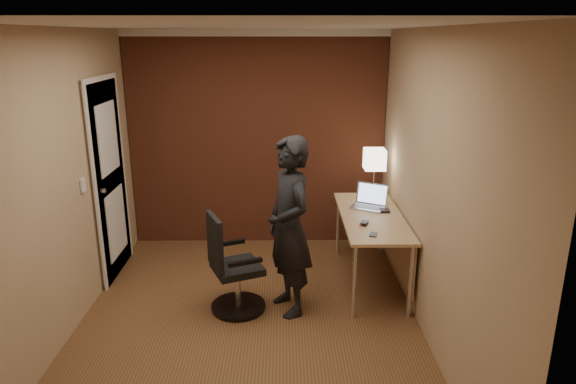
# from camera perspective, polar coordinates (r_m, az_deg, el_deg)

# --- Properties ---
(room) EXTENTS (4.00, 4.00, 4.00)m
(room) POSITION_cam_1_polar(r_m,az_deg,el_deg) (5.64, -6.48, 6.03)
(room) COLOR brown
(room) RESTS_ON ground
(desk) EXTENTS (0.60, 1.50, 0.73)m
(desk) POSITION_cam_1_polar(r_m,az_deg,el_deg) (5.20, 9.99, -3.85)
(desk) COLOR #D8AE7C
(desk) RESTS_ON ground
(desk_lamp) EXTENTS (0.22, 0.22, 0.54)m
(desk_lamp) POSITION_cam_1_polar(r_m,az_deg,el_deg) (5.61, 9.60, 3.54)
(desk_lamp) COLOR silver
(desk_lamp) RESTS_ON desk
(laptop) EXTENTS (0.41, 0.38, 0.23)m
(laptop) POSITION_cam_1_polar(r_m,az_deg,el_deg) (5.37, 9.07, -0.96)
(laptop) COLOR silver
(laptop) RESTS_ON desk
(mouse) EXTENTS (0.10, 0.12, 0.03)m
(mouse) POSITION_cam_1_polar(r_m,az_deg,el_deg) (4.87, 8.45, -3.45)
(mouse) COLOR black
(mouse) RESTS_ON desk
(phone) EXTENTS (0.09, 0.13, 0.01)m
(phone) POSITION_cam_1_polar(r_m,az_deg,el_deg) (4.64, 9.44, -4.66)
(phone) COLOR black
(phone) RESTS_ON desk
(wallet) EXTENTS (0.09, 0.11, 0.02)m
(wallet) POSITION_cam_1_polar(r_m,az_deg,el_deg) (5.26, 10.70, -2.03)
(wallet) COLOR black
(wallet) RESTS_ON desk
(office_chair) EXTENTS (0.54, 0.59, 0.92)m
(office_chair) POSITION_cam_1_polar(r_m,az_deg,el_deg) (4.70, -6.34, -8.63)
(office_chair) COLOR black
(office_chair) RESTS_ON ground
(person) EXTENTS (0.59, 0.70, 1.63)m
(person) POSITION_cam_1_polar(r_m,az_deg,el_deg) (4.54, 0.14, -3.90)
(person) COLOR black
(person) RESTS_ON ground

